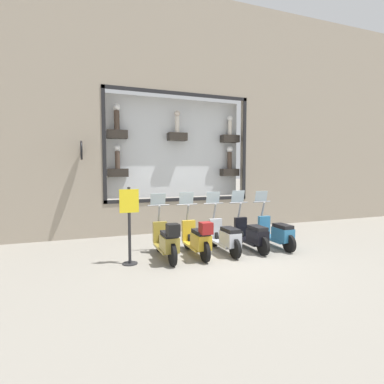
# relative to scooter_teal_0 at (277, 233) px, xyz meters

# --- Properties ---
(ground_plane) EXTENTS (120.00, 120.00, 0.00)m
(ground_plane) POSITION_rel_scooter_teal_0_xyz_m (-0.30, 1.91, -0.43)
(ground_plane) COLOR gray
(building_facade) EXTENTS (1.22, 36.00, 8.44)m
(building_facade) POSITION_rel_scooter_teal_0_xyz_m (3.31, 1.91, 3.86)
(building_facade) COLOR gray
(building_facade) RESTS_ON ground_plane
(scooter_teal_0) EXTENTS (1.80, 0.61, 1.58)m
(scooter_teal_0) POSITION_rel_scooter_teal_0_xyz_m (0.00, 0.00, 0.00)
(scooter_teal_0) COLOR black
(scooter_teal_0) RESTS_ON ground_plane
(scooter_black_1) EXTENTS (1.80, 0.60, 1.62)m
(scooter_black_1) POSITION_rel_scooter_teal_0_xyz_m (0.00, 0.82, 0.00)
(scooter_black_1) COLOR black
(scooter_black_1) RESTS_ON ground_plane
(scooter_silver_2) EXTENTS (1.80, 0.60, 1.60)m
(scooter_silver_2) POSITION_rel_scooter_teal_0_xyz_m (0.00, 1.64, 0.01)
(scooter_silver_2) COLOR black
(scooter_silver_2) RESTS_ON ground_plane
(scooter_yellow_3) EXTENTS (1.80, 0.60, 1.61)m
(scooter_yellow_3) POSITION_rel_scooter_teal_0_xyz_m (-0.06, 2.46, 0.05)
(scooter_yellow_3) COLOR black
(scooter_yellow_3) RESTS_ON ground_plane
(scooter_olive_4) EXTENTS (1.81, 0.60, 1.60)m
(scooter_olive_4) POSITION_rel_scooter_teal_0_xyz_m (-0.05, 3.28, 0.06)
(scooter_olive_4) COLOR black
(scooter_olive_4) RESTS_ON ground_plane
(shop_sign_post) EXTENTS (0.36, 0.45, 1.83)m
(shop_sign_post) POSITION_rel_scooter_teal_0_xyz_m (-0.07, 4.20, 0.57)
(shop_sign_post) COLOR #232326
(shop_sign_post) RESTS_ON ground_plane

